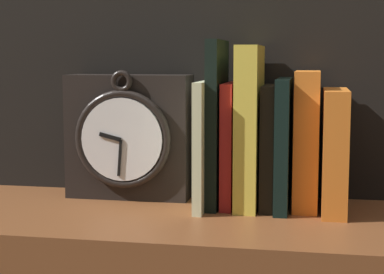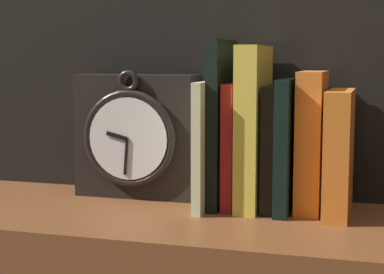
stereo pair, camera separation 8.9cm
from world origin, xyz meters
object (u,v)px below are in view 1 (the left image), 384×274
book_slot2_red (231,144)px  book_slot0_cream (206,144)px  book_slot5_black (283,144)px  book_slot7_orange (335,150)px  clock (129,136)px  book_slot1_black (217,123)px  book_slot6_orange (307,140)px  book_slot4_black (269,146)px  book_slot3_yellow (249,127)px

book_slot2_red → book_slot0_cream: bearing=-157.6°
book_slot5_black → book_slot0_cream: bearing=-176.2°
book_slot0_cream → book_slot7_orange: bearing=1.2°
clock → book_slot1_black: bearing=-9.1°
clock → book_slot1_black: book_slot1_black is taller
book_slot0_cream → book_slot6_orange: bearing=7.0°
clock → book_slot0_cream: clock is taller
book_slot1_black → book_slot4_black: bearing=2.0°
book_slot5_black → book_slot7_orange: 0.07m
book_slot0_cream → book_slot6_orange: size_ratio=0.93×
book_slot7_orange → book_slot3_yellow: bearing=177.4°
clock → book_slot4_black: size_ratio=1.12×
book_slot5_black → book_slot7_orange: bearing=-2.9°
clock → book_slot7_orange: 0.32m
book_slot2_red → book_slot1_black: bearing=-171.5°
book_slot4_black → book_slot5_black: bearing=-18.0°
book_slot4_black → book_slot7_orange: size_ratio=1.03×
book_slot5_black → book_slot6_orange: 0.03m
book_slot0_cream → book_slot1_black: 0.04m
book_slot1_black → clock: bearing=170.9°
book_slot2_red → book_slot6_orange: bearing=1.7°
book_slot1_black → book_slot4_black: (0.08, 0.00, -0.03)m
book_slot1_black → book_slot2_red: (0.02, 0.00, -0.03)m
book_slot7_orange → clock: bearing=174.4°
book_slot3_yellow → book_slot0_cream: bearing=-171.5°
book_slot6_orange → clock: bearing=176.5°
clock → book_slot4_black: clock is taller
book_slot3_yellow → book_slot2_red: bearing=169.8°
book_slot0_cream → book_slot6_orange: book_slot6_orange is taller
book_slot2_red → book_slot3_yellow: (0.03, -0.01, 0.03)m
clock → book_slot6_orange: size_ratio=1.00×
book_slot0_cream → book_slot3_yellow: 0.07m
book_slot4_black → book_slot6_orange: (0.05, 0.00, 0.01)m
book_slot0_cream → book_slot6_orange: 0.15m
book_slot1_black → book_slot6_orange: size_ratio=1.22×
book_slot2_red → book_slot5_black: book_slot5_black is taller
clock → book_slot2_red: size_ratio=1.10×
book_slot5_black → book_slot4_black: bearing=162.0°
book_slot3_yellow → book_slot7_orange: (0.12, -0.01, -0.03)m
book_slot1_black → book_slot5_black: size_ratio=1.29×
clock → book_slot3_yellow: bearing=-7.5°
book_slot6_orange → book_slot3_yellow: bearing=-174.2°
book_slot7_orange → book_slot5_black: bearing=177.1°
book_slot0_cream → book_slot4_black: size_ratio=1.03×
book_slot0_cream → book_slot7_orange: (0.19, 0.00, -0.01)m
book_slot1_black → book_slot3_yellow: 0.05m
book_slot2_red → book_slot6_orange: (0.11, 0.00, 0.01)m
book_slot4_black → book_slot5_black: size_ratio=0.95×
book_slot2_red → book_slot4_black: (0.06, -0.00, -0.00)m
book_slot0_cream → book_slot5_black: (0.11, 0.01, 0.00)m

